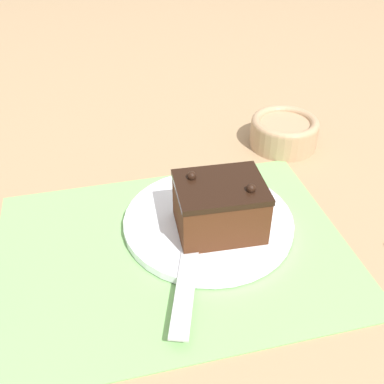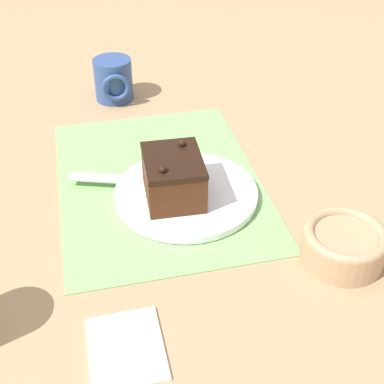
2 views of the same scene
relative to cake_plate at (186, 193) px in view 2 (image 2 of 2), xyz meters
The scene contains 8 objects.
ground_plane 0.07m from the cake_plate, 148.79° to the right, with size 3.00×3.00×0.00m, color #9E7F5B.
placemat_woven 0.07m from the cake_plate, 148.79° to the right, with size 0.46×0.34×0.00m, color #7AB266.
cake_plate is the anchor object (origin of this frame).
chocolate_cake 0.05m from the cake_plate, 69.49° to the right, with size 0.12×0.10×0.08m.
serving_knife 0.05m from the cake_plate, 127.97° to the right, with size 0.10×0.23×0.01m.
small_bowl 0.27m from the cake_plate, 44.45° to the left, with size 0.12×0.12×0.05m.
coffee_mug 0.39m from the cake_plate, 169.37° to the right, with size 0.09×0.08×0.09m.
folded_napkin 0.31m from the cake_plate, 26.31° to the right, with size 0.11×0.09×0.01m, color white.
Camera 2 is at (0.74, -0.12, 0.54)m, focal length 50.00 mm.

